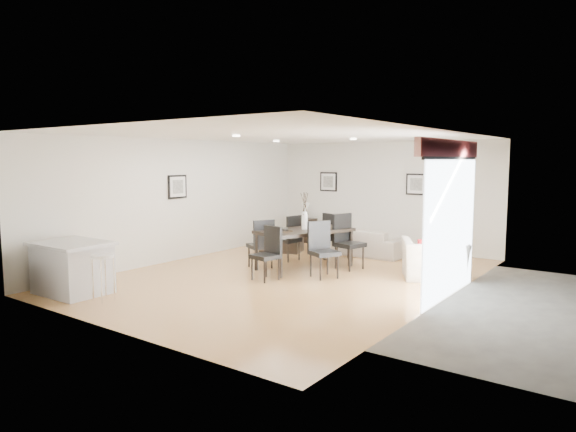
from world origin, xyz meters
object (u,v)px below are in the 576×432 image
Objects in this scene: dining_chair_wfar at (291,235)px; sofa at (360,241)px; dining_chair_efar at (346,238)px; coffee_table at (282,244)px; dining_chair_foot at (334,234)px; side_table at (306,230)px; dining_chair_wnear at (262,241)px; armchair at (434,260)px; bar_stool at (103,261)px; dining_chair_head at (269,250)px; dining_chair_enear at (322,246)px; dining_table at (305,233)px; kitchen_island at (72,267)px.

sofa is at bearing 159.37° from dining_chair_wfar.
dining_chair_wfar is 1.39m from dining_chair_efar.
dining_chair_efar reaches higher than coffee_table.
dining_chair_foot is 2.59m from side_table.
dining_chair_wfar reaches higher than sofa.
sofa is 1.70m from dining_chair_efar.
dining_chair_wnear is 1.88m from dining_chair_foot.
side_table is at bearing 85.84° from coffee_table.
armchair is at bearing 137.09° from dining_chair_wnear.
dining_chair_foot is at bearing 77.93° from sofa.
dining_chair_wfar is at bearing 83.76° from bar_stool.
side_table is at bearing 125.51° from dining_chair_head.
dining_chair_enear reaches higher than dining_chair_head.
dining_chair_wfar is at bearing -62.90° from side_table.
armchair is at bearing -27.06° from coffee_table.
armchair is 0.53× the size of dining_table.
dining_chair_efar is at bearing 109.07° from sofa.
sofa is at bearing -171.28° from dining_chair_wnear.
coffee_table is (-2.25, 1.73, -0.40)m from dining_chair_enear.
side_table is (-0.40, 1.65, 0.12)m from coffee_table.
sofa is 3.34m from dining_chair_head.
coffee_table is (-2.24, 0.77, -0.44)m from dining_chair_efar.
dining_chair_efar is at bearing -42.42° from side_table.
dining_chair_enear is (0.70, -0.45, -0.14)m from dining_table.
side_table is (-1.92, 1.71, -0.27)m from dining_chair_foot.
dining_chair_foot reaches higher than sofa.
dining_chair_efar is at bearing 152.83° from dining_chair_foot.
dining_chair_foot is at bearing 77.43° from bar_stool.
dining_chair_head is 1.33× the size of bar_stool.
coffee_table is at bearing 93.99° from bar_stool.
dining_chair_head is 4.60m from side_table.
dining_chair_head is (0.72, -0.69, -0.01)m from dining_chair_wnear.
kitchen_island is (-0.10, -6.88, 0.13)m from side_table.
kitchen_island reaches higher than bar_stool.
dining_table is at bearing -14.35° from armchair.
dining_chair_wfar is at bearing -153.14° from dining_chair_wnear.
coffee_table is at bearing 26.63° from sofa.
bar_stool is at bearing 22.74° from armchair.
armchair is 2.13m from dining_chair_enear.
sofa is at bearing 68.31° from kitchen_island.
dining_chair_wfar is 1.84m from dining_chair_head.
dining_chair_efar is at bearing 99.33° from dining_chair_wfar.
dining_chair_foot is 5.56m from kitchen_island.
kitchen_island is at bearing 16.77° from armchair.
bar_stool is (-1.20, -2.73, 0.09)m from dining_chair_head.
dining_chair_foot reaches higher than kitchen_island.
dining_chair_head is at bearing -75.96° from coffee_table.
kitchen_island is (-2.02, -5.18, -0.14)m from dining_chair_foot.
dining_chair_wnear reaches higher than kitchen_island.
dining_chair_foot is at bearing -41.44° from armchair.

